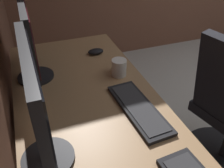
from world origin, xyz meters
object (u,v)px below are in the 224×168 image
monitor_secondary (28,36)px  keyboard_main (139,108)px  mouse_main (96,51)px  monitor_primary (37,106)px  drawer_pedestal (84,144)px  coffee_mug (119,67)px

monitor_secondary → keyboard_main: 0.67m
monitor_secondary → keyboard_main: size_ratio=1.29×
monitor_secondary → mouse_main: (0.15, -0.40, -0.23)m
monitor_secondary → keyboard_main: (-0.46, -0.42, -0.24)m
keyboard_main → mouse_main: size_ratio=4.11×
monitor_primary → drawer_pedestal: bearing=-29.9°
mouse_main → coffee_mug: bearing=-170.6°
monitor_primary → monitor_secondary: monitor_primary is taller
monitor_primary → keyboard_main: bearing=-72.5°
drawer_pedestal → monitor_primary: 0.77m
mouse_main → monitor_primary: bearing=151.0°
drawer_pedestal → mouse_main: mouse_main is taller
drawer_pedestal → keyboard_main: size_ratio=1.63×
mouse_main → drawer_pedestal: bearing=151.9°
coffee_mug → monitor_primary: bearing=134.8°
mouse_main → coffee_mug: coffee_mug is taller
monitor_secondary → mouse_main: monitor_secondary is taller
monitor_primary → keyboard_main: size_ratio=1.10×
monitor_primary → mouse_main: (0.75, -0.42, -0.24)m
drawer_pedestal → keyboard_main: (-0.22, -0.23, 0.39)m
coffee_mug → monitor_secondary: bearing=73.0°
drawer_pedestal → mouse_main: size_ratio=6.68×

